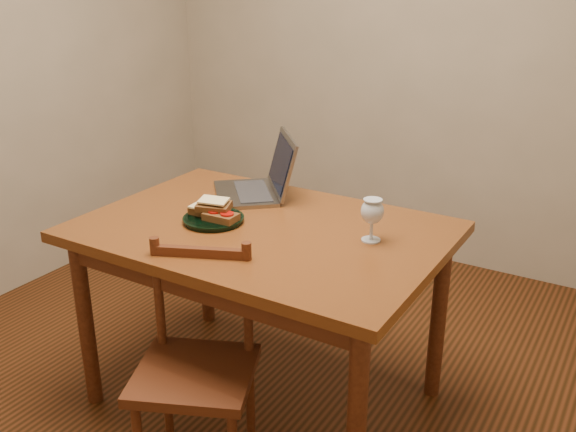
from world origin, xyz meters
The scene contains 10 objects.
floor centered at (0.00, 0.00, -0.01)m, with size 3.20×3.20×0.02m, color black.
back_wall centered at (0.00, 1.61, 1.30)m, with size 3.20×0.02×2.60m, color gray.
table centered at (0.06, -0.04, 0.65)m, with size 1.30×0.90×0.74m.
chair centered at (0.08, -0.47, 0.44)m, with size 0.49×0.48×0.40m.
plate centered at (-0.12, -0.10, 0.75)m, with size 0.23×0.23×0.02m, color black.
sandwich_cheese centered at (-0.16, -0.08, 0.78)m, with size 0.12×0.07×0.04m, color #381E0C, non-canonical shape.
sandwich_tomato centered at (-0.08, -0.11, 0.78)m, with size 0.12×0.07×0.04m, color #381E0C, non-canonical shape.
sandwich_top centered at (-0.12, -0.09, 0.80)m, with size 0.12×0.07×0.04m, color #381E0C, non-canonical shape.
milk_glass centered at (0.45, 0.05, 0.82)m, with size 0.08×0.08×0.15m, color white, non-canonical shape.
laptop centered at (-0.13, 0.26, 0.81)m, with size 0.46×0.46×0.24m.
Camera 1 is at (1.25, -1.84, 1.62)m, focal length 40.00 mm.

